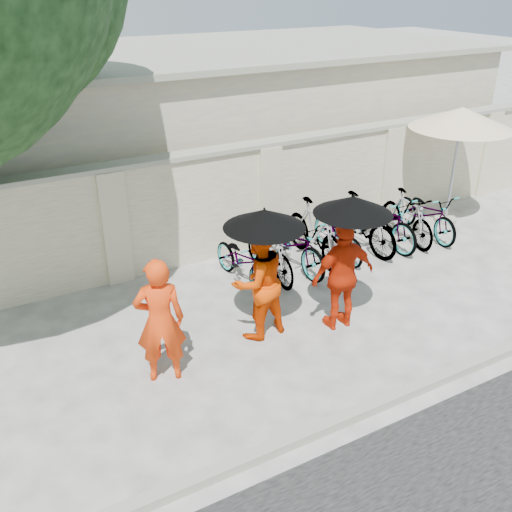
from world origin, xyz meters
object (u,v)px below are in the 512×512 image
patio_umbrella (461,119)px  monk_center (258,282)px  monk_left (160,321)px  monk_right (343,275)px

patio_umbrella → monk_center: bearing=-162.6°
monk_left → monk_center: size_ratio=0.99×
monk_center → monk_right: size_ratio=1.03×
monk_center → monk_right: 1.28m
monk_left → patio_umbrella: (7.27, 2.06, 1.35)m
monk_right → patio_umbrella: (4.47, 2.18, 1.36)m
monk_left → monk_center: (1.60, 0.28, 0.01)m
patio_umbrella → monk_right: bearing=-153.9°
monk_center → patio_umbrella: patio_umbrella is taller
monk_center → monk_left: bearing=3.2°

